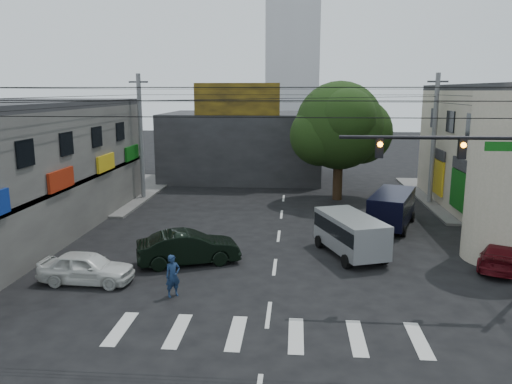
# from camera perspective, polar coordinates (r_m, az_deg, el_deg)

# --- Properties ---
(ground) EXTENTS (160.00, 160.00, 0.00)m
(ground) POSITION_cam_1_polar(r_m,az_deg,el_deg) (21.43, 1.91, -10.41)
(ground) COLOR black
(ground) RESTS_ON ground
(sidewalk_far_left) EXTENTS (16.00, 16.00, 0.15)m
(sidewalk_far_left) POSITION_cam_1_polar(r_m,az_deg,el_deg) (43.06, -21.49, 0.11)
(sidewalk_far_left) COLOR #514F4C
(sidewalk_far_left) RESTS_ON ground
(corner_column) EXTENTS (4.00, 4.00, 8.00)m
(corner_column) POSITION_cam_1_polar(r_m,az_deg,el_deg) (26.21, 27.24, 1.45)
(corner_column) COLOR #A0987F
(corner_column) RESTS_ON ground
(building_far) EXTENTS (14.00, 10.00, 6.00)m
(building_far) POSITION_cam_1_polar(r_m,az_deg,el_deg) (46.39, -1.45, 5.34)
(building_far) COLOR #232326
(building_far) RESTS_ON ground
(billboard) EXTENTS (7.00, 0.30, 2.60)m
(billboard) POSITION_cam_1_polar(r_m,az_deg,el_deg) (41.26, -2.21, 10.55)
(billboard) COLOR olive
(billboard) RESTS_ON building_far
(tower_distant) EXTENTS (9.00, 9.00, 44.00)m
(tower_distant) POSITION_cam_1_polar(r_m,az_deg,el_deg) (90.94, 4.31, 20.37)
(tower_distant) COLOR silver
(tower_distant) RESTS_ON ground
(street_tree) EXTENTS (6.40, 6.40, 8.70)m
(street_tree) POSITION_cam_1_polar(r_m,az_deg,el_deg) (37.07, 9.51, 7.46)
(street_tree) COLOR black
(street_tree) RESTS_ON ground
(traffic_gantry) EXTENTS (7.10, 0.35, 7.20)m
(traffic_gantry) POSITION_cam_1_polar(r_m,az_deg,el_deg) (20.33, 24.48, 1.50)
(traffic_gantry) COLOR black
(traffic_gantry) RESTS_ON ground
(utility_pole_far_left) EXTENTS (0.32, 0.32, 9.20)m
(utility_pole_far_left) POSITION_cam_1_polar(r_m,az_deg,el_deg) (37.78, -13.01, 6.07)
(utility_pole_far_left) COLOR #59595B
(utility_pole_far_left) RESTS_ON ground
(utility_pole_far_right) EXTENTS (0.32, 0.32, 9.20)m
(utility_pole_far_right) POSITION_cam_1_polar(r_m,az_deg,el_deg) (37.27, 19.65, 5.63)
(utility_pole_far_right) COLOR #59595B
(utility_pole_far_right) RESTS_ON ground
(dark_sedan) EXTENTS (4.68, 5.80, 1.56)m
(dark_sedan) POSITION_cam_1_polar(r_m,az_deg,el_deg) (23.71, -7.74, -6.31)
(dark_sedan) COLOR black
(dark_sedan) RESTS_ON ground
(white_compact) EXTENTS (1.94, 4.11, 1.35)m
(white_compact) POSITION_cam_1_polar(r_m,az_deg,el_deg) (22.44, -18.80, -8.17)
(white_compact) COLOR silver
(white_compact) RESTS_ON ground
(maroon_sedan) EXTENTS (4.99, 5.60, 1.24)m
(maroon_sedan) POSITION_cam_1_polar(r_m,az_deg,el_deg) (25.60, 26.19, -6.46)
(maroon_sedan) COLOR #4B0A10
(maroon_sedan) RESTS_ON ground
(silver_minivan) EXTENTS (5.92, 4.97, 2.00)m
(silver_minivan) POSITION_cam_1_polar(r_m,az_deg,el_deg) (24.98, 10.73, -4.96)
(silver_minivan) COLOR gray
(silver_minivan) RESTS_ON ground
(navy_van) EXTENTS (6.48, 5.30, 2.09)m
(navy_van) POSITION_cam_1_polar(r_m,az_deg,el_deg) (30.69, 15.26, -1.99)
(navy_van) COLOR black
(navy_van) RESTS_ON ground
(traffic_officer) EXTENTS (1.01, 1.01, 1.70)m
(traffic_officer) POSITION_cam_1_polar(r_m,az_deg,el_deg) (20.16, -9.48, -9.43)
(traffic_officer) COLOR #142647
(traffic_officer) RESTS_ON ground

